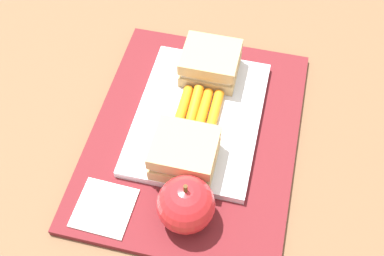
# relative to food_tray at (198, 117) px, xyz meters

# --- Properties ---
(ground_plane) EXTENTS (2.40, 2.40, 0.00)m
(ground_plane) POSITION_rel_food_tray_xyz_m (0.03, 0.00, -0.02)
(ground_plane) COLOR brown
(lunchbag_mat) EXTENTS (0.36, 0.28, 0.01)m
(lunchbag_mat) POSITION_rel_food_tray_xyz_m (0.03, 0.00, -0.01)
(lunchbag_mat) COLOR maroon
(lunchbag_mat) RESTS_ON ground_plane
(food_tray) EXTENTS (0.23, 0.17, 0.01)m
(food_tray) POSITION_rel_food_tray_xyz_m (0.00, 0.00, 0.00)
(food_tray) COLOR white
(food_tray) RESTS_ON lunchbag_mat
(sandwich_half_left) EXTENTS (0.07, 0.08, 0.04)m
(sandwich_half_left) POSITION_rel_food_tray_xyz_m (-0.08, 0.00, 0.03)
(sandwich_half_left) COLOR tan
(sandwich_half_left) RESTS_ON food_tray
(sandwich_half_right) EXTENTS (0.07, 0.08, 0.04)m
(sandwich_half_right) POSITION_rel_food_tray_xyz_m (0.08, 0.00, 0.03)
(sandwich_half_right) COLOR tan
(sandwich_half_right) RESTS_ON food_tray
(carrot_sticks_bundle) EXTENTS (0.08, 0.06, 0.02)m
(carrot_sticks_bundle) POSITION_rel_food_tray_xyz_m (-0.00, -0.00, 0.01)
(carrot_sticks_bundle) COLOR orange
(carrot_sticks_bundle) RESTS_ON food_tray
(apple) EXTENTS (0.07, 0.07, 0.08)m
(apple) POSITION_rel_food_tray_xyz_m (0.15, 0.02, 0.03)
(apple) COLOR red
(apple) RESTS_ON lunchbag_mat
(paper_napkin) EXTENTS (0.07, 0.07, 0.00)m
(paper_napkin) POSITION_rel_food_tray_xyz_m (0.16, -0.08, -0.00)
(paper_napkin) COLOR white
(paper_napkin) RESTS_ON lunchbag_mat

